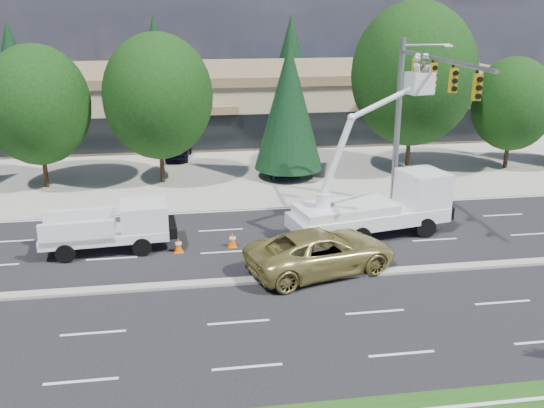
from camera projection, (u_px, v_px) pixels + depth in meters
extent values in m
plane|color=black|center=(231.00, 283.00, 24.41)|extent=(140.00, 140.00, 0.00)
cube|color=gray|center=(207.00, 161.00, 43.16)|extent=(140.00, 22.00, 0.01)
cube|color=gray|center=(231.00, 282.00, 24.39)|extent=(120.00, 0.55, 0.12)
cube|color=tan|center=(201.00, 103.00, 51.75)|extent=(50.00, 15.00, 5.00)
cube|color=olive|center=(199.00, 72.00, 50.90)|extent=(50.40, 15.40, 0.70)
cube|color=black|center=(205.00, 133.00, 44.98)|extent=(48.00, 0.12, 2.60)
cylinder|color=#332114|center=(45.00, 165.00, 36.62)|extent=(0.28, 0.28, 2.78)
ellipsoid|color=black|center=(37.00, 105.00, 35.47)|extent=(6.17, 6.17, 7.10)
cylinder|color=#332114|center=(162.00, 159.00, 37.58)|extent=(0.28, 0.28, 2.97)
ellipsoid|color=black|center=(158.00, 96.00, 36.35)|extent=(6.60, 6.60, 7.59)
cylinder|color=#332114|center=(288.00, 171.00, 39.05)|extent=(0.26, 0.26, 0.80)
cone|color=black|center=(289.00, 106.00, 37.72)|extent=(4.34, 4.34, 7.93)
cylinder|color=#332114|center=(408.00, 146.00, 39.74)|extent=(0.28, 0.28, 3.55)
ellipsoid|color=black|center=(414.00, 74.00, 38.27)|extent=(7.89, 7.89, 9.07)
cylinder|color=#332114|center=(507.00, 151.00, 40.91)|extent=(0.28, 0.28, 2.41)
ellipsoid|color=black|center=(513.00, 104.00, 39.91)|extent=(5.37, 5.37, 6.17)
cylinder|color=#332114|center=(18.00, 110.00, 61.13)|extent=(0.26, 0.26, 0.80)
cone|color=black|center=(12.00, 64.00, 59.69)|extent=(4.68, 4.68, 8.54)
cylinder|color=#332114|center=(158.00, 106.00, 63.10)|extent=(0.26, 0.26, 0.80)
cone|color=black|center=(156.00, 60.00, 61.59)|extent=(4.89, 4.89, 8.93)
cylinder|color=#332114|center=(290.00, 103.00, 65.07)|extent=(0.26, 0.26, 0.80)
cone|color=black|center=(291.00, 58.00, 63.56)|extent=(4.88, 4.88, 8.92)
cylinder|color=#332114|center=(397.00, 101.00, 66.76)|extent=(0.26, 0.26, 0.80)
cone|color=black|center=(400.00, 61.00, 65.42)|extent=(4.39, 4.39, 8.03)
cylinder|color=gray|center=(398.00, 123.00, 33.02)|extent=(0.32, 0.32, 9.00)
cylinder|color=gray|center=(442.00, 60.00, 27.12)|extent=(0.20, 10.00, 0.20)
cylinder|color=gray|center=(426.00, 45.00, 31.90)|extent=(2.60, 0.12, 0.12)
cube|color=gold|center=(415.00, 70.00, 30.17)|extent=(0.32, 0.22, 1.05)
cube|color=gold|center=(433.00, 75.00, 28.11)|extent=(0.32, 0.22, 1.05)
cube|color=gold|center=(453.00, 80.00, 26.05)|extent=(0.32, 0.22, 1.05)
cube|color=gold|center=(477.00, 87.00, 23.98)|extent=(0.32, 0.22, 1.05)
cube|color=white|center=(105.00, 234.00, 27.35)|extent=(5.75, 2.50, 0.42)
cube|color=white|center=(144.00, 218.00, 27.52)|extent=(2.21, 2.17, 1.40)
cube|color=black|center=(157.00, 213.00, 27.59)|extent=(0.22, 1.77, 0.93)
cube|color=white|center=(80.00, 220.00, 27.77)|extent=(3.19, 0.53, 1.03)
cube|color=white|center=(77.00, 234.00, 26.14)|extent=(3.19, 0.53, 1.03)
cube|color=white|center=(369.00, 217.00, 29.03)|extent=(8.06, 3.83, 0.68)
cube|color=white|center=(422.00, 190.00, 29.65)|extent=(2.36, 2.62, 1.94)
cube|color=black|center=(435.00, 186.00, 29.84)|extent=(0.46, 1.92, 1.16)
cube|color=white|center=(345.00, 209.00, 28.45)|extent=(5.01, 3.12, 0.48)
cylinder|color=white|center=(323.00, 201.00, 27.90)|extent=(0.68, 0.68, 0.78)
cube|color=white|center=(420.00, 83.00, 27.78)|extent=(1.22, 1.07, 1.05)
imported|color=beige|center=(416.00, 74.00, 27.59)|extent=(0.51, 0.68, 1.67)
imported|color=beige|center=(424.00, 74.00, 27.72)|extent=(0.78, 0.92, 1.67)
ellipsoid|color=white|center=(418.00, 55.00, 27.32)|extent=(0.25, 0.25, 0.17)
ellipsoid|color=white|center=(426.00, 55.00, 27.45)|extent=(0.25, 0.25, 0.17)
cube|color=#F86007|center=(179.00, 252.00, 27.41)|extent=(0.40, 0.40, 0.03)
cone|color=#F86007|center=(179.00, 245.00, 27.31)|extent=(0.36, 0.36, 0.70)
cylinder|color=white|center=(179.00, 243.00, 27.29)|extent=(0.29, 0.29, 0.10)
cube|color=#F86007|center=(233.00, 246.00, 28.02)|extent=(0.40, 0.40, 0.03)
cone|color=#F86007|center=(232.00, 240.00, 27.91)|extent=(0.36, 0.36, 0.70)
cylinder|color=white|center=(232.00, 238.00, 27.89)|extent=(0.29, 0.29, 0.10)
imported|color=tan|center=(321.00, 251.00, 25.23)|extent=(6.90, 4.51, 1.77)
imported|color=black|center=(178.00, 149.00, 43.60)|extent=(2.09, 4.19, 1.37)
imported|color=black|center=(279.00, 161.00, 39.80)|extent=(1.87, 4.96, 1.62)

